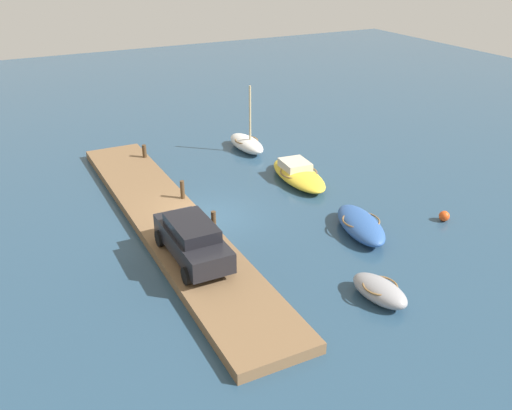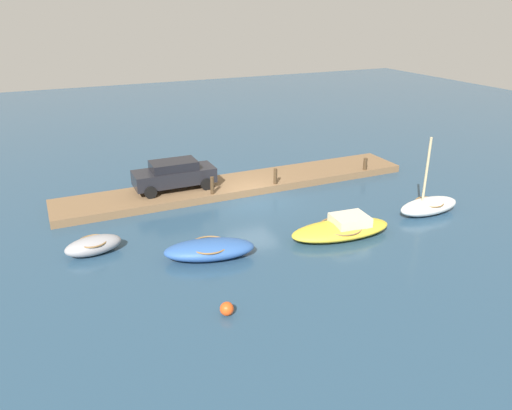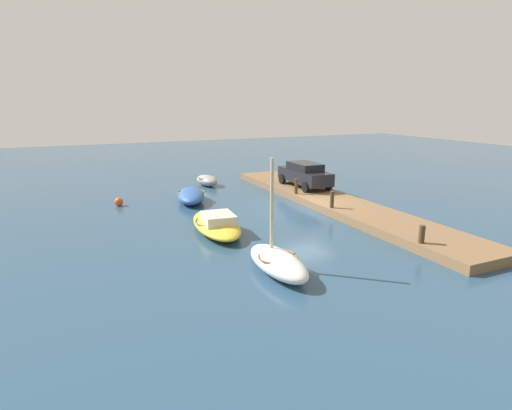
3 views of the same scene
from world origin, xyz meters
name	(u,v)px [view 1 (image 1 of 3)]	position (x,y,z in m)	size (l,w,h in m)	color
ground_plane	(206,218)	(0.00, 0.00, 0.00)	(84.00, 84.00, 0.00)	navy
dock_platform	(170,222)	(0.00, -1.71, 0.20)	(19.97, 2.95, 0.40)	brown
motorboat_yellow	(298,174)	(-1.78, 5.82, 0.38)	(4.82, 2.24, 0.94)	gold
rowboat_white	(247,143)	(-7.06, 5.47, 0.43)	(3.38, 1.39, 3.91)	white
rowboat_blue	(361,225)	(4.23, 5.29, 0.39)	(3.93, 2.38, 0.76)	#2D569E
dinghy_grey	(380,290)	(8.46, 2.94, 0.38)	(2.44, 1.45, 0.74)	#939399
mooring_post_west	(144,151)	(-7.60, -0.48, 0.75)	(0.23, 0.23, 0.70)	#47331E
mooring_post_mid_west	(182,190)	(-1.63, -0.48, 0.84)	(0.20, 0.20, 0.87)	#47331E
mooring_post_mid_east	(214,222)	(2.03, -0.48, 0.87)	(0.20, 0.20, 0.92)	#47331E
parked_car	(192,239)	(3.61, -2.00, 1.22)	(4.27, 1.84, 1.55)	black
marker_buoy	(444,216)	(5.02, 9.24, 0.23)	(0.47, 0.47, 0.47)	#E54C19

